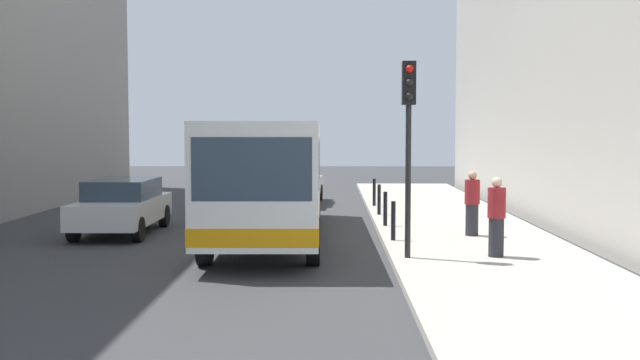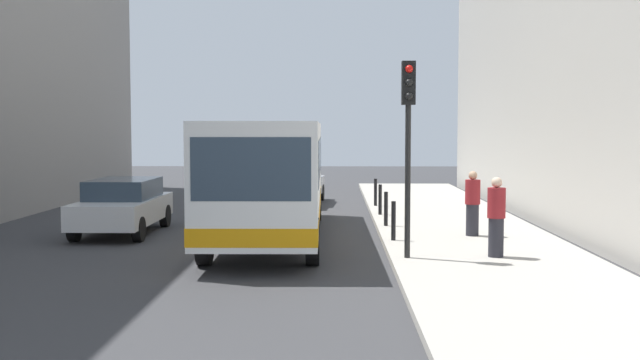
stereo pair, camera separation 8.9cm
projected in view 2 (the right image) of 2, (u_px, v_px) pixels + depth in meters
The scene contains 12 objects.
ground_plane at pixel (248, 252), 17.88m from camera, with size 80.00×80.00×0.00m, color #38383A.
sidewalk at pixel (481, 249), 17.77m from camera, with size 4.40×40.00×0.15m, color #ADA89E.
bus at pixel (272, 172), 19.98m from camera, with size 2.67×11.05×3.00m.
car_beside_bus at pixel (123, 205), 20.92m from camera, with size 1.86×4.40×1.48m.
car_behind_bus at pixel (296, 183), 29.07m from camera, with size 2.11×4.52×1.48m.
traffic_light at pixel (408, 121), 15.96m from camera, with size 0.28×0.33×4.10m.
bollard_near at pixel (393, 221), 18.64m from camera, with size 0.11×0.11×0.95m, color black.
bollard_mid at pixel (386, 209), 21.41m from camera, with size 0.11×0.11×0.95m, color black.
bollard_far at pixel (380, 200), 24.17m from camera, with size 0.11×0.11×0.95m, color black.
bollard_farthest at pixel (376, 192), 26.93m from camera, with size 0.11×0.11×0.95m, color black.
pedestrian_near_signal at pixel (496, 217), 16.21m from camera, with size 0.38×0.38×1.69m.
pedestrian_mid_sidewalk at pixel (473, 204), 19.41m from camera, with size 0.38×0.38×1.64m.
Camera 2 is at (2.03, -17.69, 2.87)m, focal length 43.22 mm.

